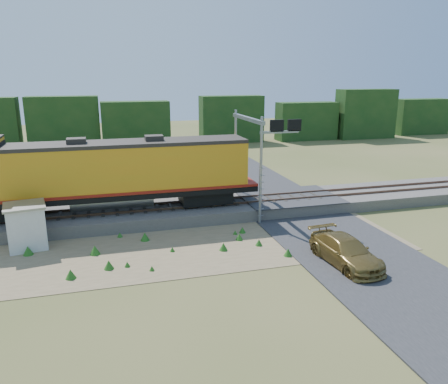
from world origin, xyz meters
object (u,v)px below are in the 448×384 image
object	(u,v)px
shed	(27,226)
car	(346,251)
locomotive	(106,173)
signal_gantry	(256,140)

from	to	relation	value
shed	car	bearing A→B (deg)	-32.45
shed	car	distance (m)	17.60
locomotive	signal_gantry	world-z (taller)	signal_gantry
signal_gantry	car	distance (m)	10.55
locomotive	car	bearing A→B (deg)	-40.59
shed	locomotive	bearing A→B (deg)	25.65
shed	signal_gantry	world-z (taller)	signal_gantry
shed	car	xyz separation A→B (m)	(16.22, -6.81, -0.59)
signal_gantry	shed	bearing A→B (deg)	-170.04
signal_gantry	locomotive	bearing A→B (deg)	176.19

